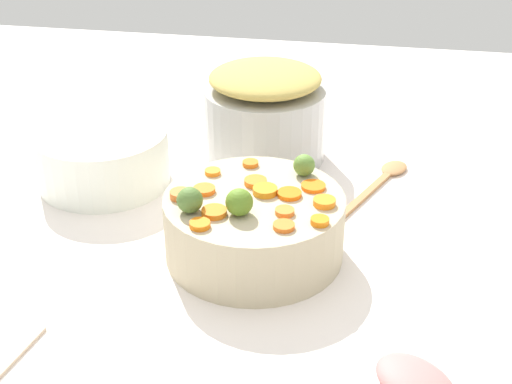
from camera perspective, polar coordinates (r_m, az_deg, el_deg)
The scene contains 24 objects.
tabletop at distance 1.16m, azimuth -0.63°, elevation -6.81°, with size 2.40×2.40×0.02m, color white.
serving_bowl_carrots at distance 1.17m, azimuth -0.00°, elevation -2.73°, with size 0.29×0.29×0.11m, color #BEAF8D.
metal_pot at distance 1.48m, azimuth 0.70°, elevation 5.42°, with size 0.25×0.25×0.15m, color #B8B9B6.
stuffing_mound at distance 1.44m, azimuth 0.73°, elevation 8.98°, with size 0.22×0.22×0.05m, color tan.
carrot_slice_0 at distance 1.07m, azimuth -4.44°, elevation -2.56°, with size 0.03×0.03×0.01m, color orange.
carrot_slice_1 at distance 1.17m, azimuth 4.54°, elevation 0.45°, with size 0.04×0.04×0.01m, color orange.
carrot_slice_2 at distance 1.15m, azimuth 2.65°, elevation -0.14°, with size 0.04×0.04×0.01m, color orange.
carrot_slice_3 at distance 1.15m, azimuth 0.72°, elevation 0.12°, with size 0.04×0.04×0.01m, color orange.
carrot_slice_4 at distance 1.08m, azimuth 5.05°, elevation -2.29°, with size 0.03×0.03×0.01m, color orange.
carrot_slice_5 at distance 1.24m, azimuth -0.44°, elevation 2.26°, with size 0.03×0.03×0.01m, color orange.
carrot_slice_6 at distance 1.10m, azimuth -3.31°, elevation -1.58°, with size 0.04×0.04×0.01m, color orange.
carrot_slice_7 at distance 1.06m, azimuth 2.20°, elevation -2.70°, with size 0.03×0.03×0.01m, color orange.
carrot_slice_8 at distance 1.16m, azimuth -4.10°, elevation 0.18°, with size 0.04×0.04×0.01m, color orange.
carrot_slice_9 at distance 1.14m, azimuth -5.99°, elevation -0.20°, with size 0.03×0.03×0.01m, color orange.
carrot_slice_10 at distance 1.12m, azimuth 5.41°, elevation -0.79°, with size 0.04×0.04×0.01m, color orange.
carrot_slice_11 at distance 1.10m, azimuth 2.28°, elevation -1.55°, with size 0.03×0.03×0.01m, color orange.
carrot_slice_12 at distance 1.18m, azimuth -0.04°, elevation 0.81°, with size 0.04×0.04×0.01m, color orange.
carrot_slice_13 at distance 1.21m, azimuth -3.44°, elevation 1.59°, with size 0.03×0.03×0.01m, color orange.
brussels_sprout_0 at distance 1.09m, azimuth -1.31°, elevation -0.76°, with size 0.04×0.04×0.04m, color #587F24.
brussels_sprout_1 at distance 1.20m, azimuth 3.81°, elevation 2.13°, with size 0.04×0.04×0.04m, color olive.
brussels_sprout_2 at distance 1.10m, azimuth -5.25°, elevation -0.63°, with size 0.04×0.04×0.04m, color #4F7131.
wooden_spoon at distance 1.44m, azimuth 9.99°, elevation 1.08°, with size 0.14×0.26×0.01m.
casserole_dish at distance 1.42m, azimuth -11.97°, elevation 2.73°, with size 0.25×0.25×0.11m, color white.
ham_slice_main at distance 0.95m, azimuth 12.46°, elevation -14.43°, with size 0.11×0.08×0.03m, color #CB736F.
Camera 1 is at (-0.18, 0.92, 0.69)m, focal length 50.75 mm.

